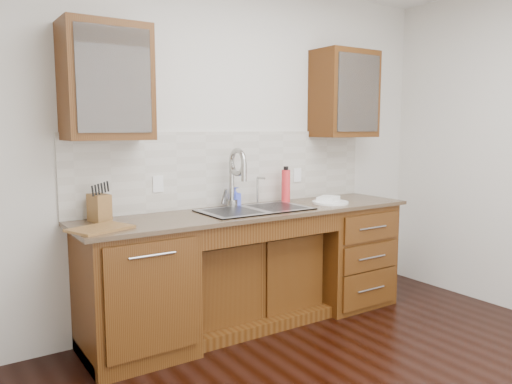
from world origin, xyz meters
TOP-DOWN VIEW (x-y plane):
  - wall_back at (0.00, 1.80)m, footprint 4.00×0.10m
  - base_cabinet_left at (-0.95, 1.44)m, footprint 0.70×0.62m
  - base_cabinet_center at (0.00, 1.53)m, footprint 1.20×0.44m
  - base_cabinet_right at (0.95, 1.44)m, footprint 0.70×0.62m
  - countertop at (0.00, 1.43)m, footprint 2.70×0.65m
  - backsplash at (0.00, 1.74)m, footprint 2.70×0.02m
  - sink at (0.00, 1.41)m, footprint 0.84×0.46m
  - faucet at (-0.07, 1.64)m, footprint 0.04×0.04m
  - filter_tap at (0.18, 1.65)m, footprint 0.02×0.02m
  - upper_cabinet_left at (-1.05, 1.58)m, footprint 0.55×0.34m
  - upper_cabinet_right at (1.05, 1.58)m, footprint 0.55×0.34m
  - outlet_left at (-0.65, 1.73)m, footprint 0.08×0.01m
  - outlet_right at (0.65, 1.73)m, footprint 0.08×0.01m
  - soap_bottle at (-0.03, 1.66)m, footprint 0.09×0.09m
  - water_bottle at (0.44, 1.61)m, footprint 0.10×0.10m
  - plate at (0.71, 1.36)m, footprint 0.38×0.38m
  - dish_towel at (0.74, 1.42)m, footprint 0.25×0.23m
  - knife_block at (-1.12, 1.59)m, footprint 0.13×0.18m
  - cutting_board at (-1.20, 1.32)m, footprint 0.42×0.36m
  - cup_left_a at (-1.11, 1.58)m, footprint 0.14×0.14m
  - cup_left_b at (-0.96, 1.58)m, footprint 0.12×0.12m
  - cup_right_a at (0.90, 1.58)m, footprint 0.14×0.14m
  - cup_right_b at (1.15, 1.58)m, footprint 0.12×0.12m

SIDE VIEW (x-z plane):
  - base_cabinet_center at x=0.00m, z-range 0.00..0.70m
  - base_cabinet_left at x=-0.95m, z-range 0.00..0.88m
  - base_cabinet_right at x=0.95m, z-range 0.00..0.88m
  - sink at x=0.00m, z-range 0.73..0.92m
  - countertop at x=0.00m, z-range 0.88..0.91m
  - cutting_board at x=-1.20m, z-range 0.91..0.93m
  - plate at x=0.71m, z-range 0.91..0.93m
  - dish_towel at x=0.74m, z-range 0.93..0.96m
  - soap_bottle at x=-0.03m, z-range 0.91..1.06m
  - knife_block at x=-1.12m, z-range 0.91..1.09m
  - filter_tap at x=0.18m, z-range 0.91..1.15m
  - water_bottle at x=0.44m, z-range 0.91..1.18m
  - faucet at x=-0.07m, z-range 0.91..1.31m
  - outlet_left at x=-0.65m, z-range 1.06..1.18m
  - outlet_right at x=0.65m, z-range 1.06..1.18m
  - backsplash at x=0.00m, z-range 0.91..1.50m
  - wall_back at x=0.00m, z-range 0.00..2.70m
  - cup_right_b at x=1.15m, z-range 1.72..1.82m
  - cup_left_a at x=-1.11m, z-range 1.72..1.82m
  - cup_right_a at x=0.90m, z-range 1.72..1.82m
  - cup_left_b at x=-0.96m, z-range 1.72..1.82m
  - upper_cabinet_left at x=-1.05m, z-range 1.45..2.20m
  - upper_cabinet_right at x=1.05m, z-range 1.45..2.20m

